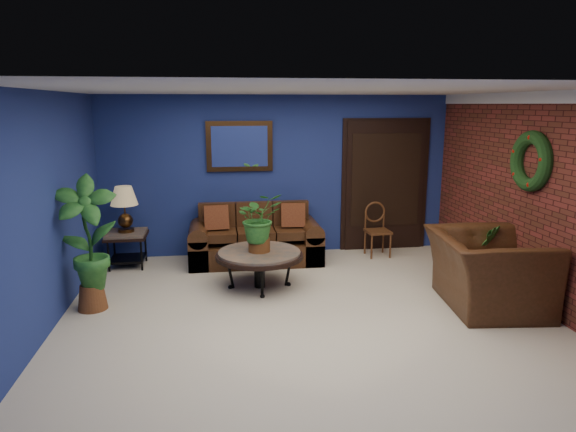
{
  "coord_description": "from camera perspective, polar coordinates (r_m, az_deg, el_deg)",
  "views": [
    {
      "loc": [
        -0.98,
        -5.5,
        2.35
      ],
      "look_at": [
        -0.12,
        0.55,
        1.02
      ],
      "focal_mm": 32.0,
      "sensor_mm": 36.0,
      "label": 1
    }
  ],
  "objects": [
    {
      "name": "floor",
      "position": [
        6.06,
        1.86,
        -10.55
      ],
      "size": [
        5.5,
        5.5,
        0.0
      ],
      "primitive_type": "plane",
      "color": "beige",
      "rests_on": "ground"
    },
    {
      "name": "wall_back",
      "position": [
        8.13,
        -1.11,
        4.51
      ],
      "size": [
        5.5,
        0.04,
        2.5
      ],
      "primitive_type": "cube",
      "color": "navy",
      "rests_on": "ground"
    },
    {
      "name": "wall_left",
      "position": [
        5.88,
        -25.47,
        0.29
      ],
      "size": [
        0.04,
        5.0,
        2.5
      ],
      "primitive_type": "cube",
      "color": "navy",
      "rests_on": "ground"
    },
    {
      "name": "wall_right_brick",
      "position": [
        6.73,
        25.69,
        1.65
      ],
      "size": [
        0.04,
        5.0,
        2.5
      ],
      "primitive_type": "cube",
      "color": "maroon",
      "rests_on": "ground"
    },
    {
      "name": "ceiling",
      "position": [
        5.58,
        2.05,
        13.81
      ],
      "size": [
        5.5,
        5.0,
        0.02
      ],
      "primitive_type": "cube",
      "color": "silver",
      "rests_on": "wall_back"
    },
    {
      "name": "crown_molding",
      "position": [
        6.62,
        26.43,
        11.73
      ],
      "size": [
        0.03,
        5.0,
        0.14
      ],
      "primitive_type": "cube",
      "color": "white",
      "rests_on": "wall_right_brick"
    },
    {
      "name": "wall_mirror",
      "position": [
        7.99,
        -5.41,
        7.71
      ],
      "size": [
        1.02,
        0.06,
        0.77
      ],
      "primitive_type": "cube",
      "color": "#462A13",
      "rests_on": "wall_back"
    },
    {
      "name": "closet_door",
      "position": [
        8.52,
        10.7,
        3.3
      ],
      "size": [
        1.44,
        0.06,
        2.18
      ],
      "primitive_type": "cube",
      "color": "black",
      "rests_on": "wall_back"
    },
    {
      "name": "wreath",
      "position": [
        6.68,
        25.38,
        5.52
      ],
      "size": [
        0.16,
        0.72,
        0.72
      ],
      "primitive_type": "torus",
      "rotation": [
        0.0,
        1.57,
        0.0
      ],
      "color": "black",
      "rests_on": "wall_right_brick"
    },
    {
      "name": "sofa",
      "position": [
        7.87,
        -3.69,
        -2.91
      ],
      "size": [
        1.98,
        0.85,
        0.89
      ],
      "color": "#422213",
      "rests_on": "ground"
    },
    {
      "name": "coffee_table",
      "position": [
        6.69,
        -3.2,
        -4.42
      ],
      "size": [
        1.13,
        1.13,
        0.49
      ],
      "rotation": [
        0.0,
        0.0,
        0.25
      ],
      "color": "#4A4640",
      "rests_on": "ground"
    },
    {
      "name": "end_table",
      "position": [
        7.91,
        -17.47,
        -2.56
      ],
      "size": [
        0.58,
        0.58,
        0.53
      ],
      "color": "#4A4640",
      "rests_on": "ground"
    },
    {
      "name": "table_lamp",
      "position": [
        7.79,
        -17.73,
        1.33
      ],
      "size": [
        0.39,
        0.39,
        0.65
      ],
      "color": "#462A13",
      "rests_on": "end_table"
    },
    {
      "name": "side_chair",
      "position": [
        8.23,
        9.83,
        -1.05
      ],
      "size": [
        0.38,
        0.38,
        0.85
      ],
      "rotation": [
        0.0,
        0.0,
        0.05
      ],
      "color": "brown",
      "rests_on": "ground"
    },
    {
      "name": "armchair",
      "position": [
        6.5,
        21.23,
        -5.72
      ],
      "size": [
        1.31,
        1.46,
        0.87
      ],
      "primitive_type": "imported",
      "rotation": [
        0.0,
        0.0,
        1.46
      ],
      "color": "#422213",
      "rests_on": "ground"
    },
    {
      "name": "coffee_plant",
      "position": [
        6.57,
        -3.25,
        -0.37
      ],
      "size": [
        0.69,
        0.63,
        0.77
      ],
      "color": "brown",
      "rests_on": "coffee_table"
    },
    {
      "name": "floor_plant",
      "position": [
        6.97,
        20.85,
        -4.22
      ],
      "size": [
        0.41,
        0.33,
        0.89
      ],
      "color": "brown",
      "rests_on": "ground"
    },
    {
      "name": "tall_plant",
      "position": [
        6.28,
        -21.41,
        -2.33
      ],
      "size": [
        0.75,
        0.55,
        1.58
      ],
      "color": "brown",
      "rests_on": "ground"
    }
  ]
}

